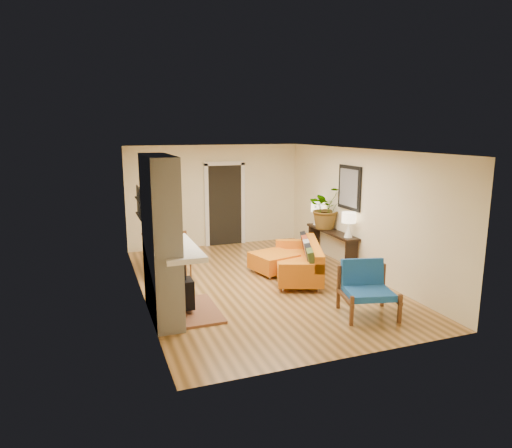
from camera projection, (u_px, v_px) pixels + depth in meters
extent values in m
plane|color=#BA8547|center=(259.00, 283.00, 9.03)|extent=(6.50, 6.50, 0.00)
plane|color=white|center=(260.00, 150.00, 8.51)|extent=(6.50, 6.50, 0.00)
plane|color=#FBF0C4|center=(215.00, 196.00, 11.76)|extent=(4.50, 0.00, 4.50)
plane|color=#FBF0C4|center=(350.00, 264.00, 5.79)|extent=(4.50, 0.00, 4.50)
plane|color=#FBF0C4|center=(140.00, 227.00, 8.01)|extent=(0.00, 6.50, 6.50)
plane|color=#FBF0C4|center=(360.00, 211.00, 9.53)|extent=(0.00, 6.50, 6.50)
cube|color=black|center=(225.00, 205.00, 11.86)|extent=(0.88, 0.06, 2.10)
cube|color=white|center=(207.00, 206.00, 11.69)|extent=(0.10, 0.08, 2.18)
cube|color=white|center=(243.00, 204.00, 12.02)|extent=(0.10, 0.08, 2.18)
cube|color=white|center=(224.00, 163.00, 11.64)|extent=(1.08, 0.08, 0.10)
cube|color=black|center=(349.00, 188.00, 9.80)|extent=(0.04, 0.85, 0.95)
cube|color=slate|center=(348.00, 188.00, 9.79)|extent=(0.01, 0.70, 0.80)
cube|color=black|center=(140.00, 216.00, 8.32)|extent=(0.06, 0.95, 0.02)
cube|color=black|center=(139.00, 200.00, 8.26)|extent=(0.06, 0.95, 0.02)
cube|color=white|center=(159.00, 203.00, 7.05)|extent=(0.42, 1.50, 1.48)
cube|color=white|center=(163.00, 283.00, 7.31)|extent=(0.42, 1.50, 1.12)
cube|color=white|center=(177.00, 248.00, 7.28)|extent=(0.60, 1.68, 0.08)
cube|color=black|center=(176.00, 288.00, 7.41)|extent=(0.03, 0.72, 0.78)
cube|color=brown|center=(195.00, 310.00, 7.59)|extent=(0.75, 1.30, 0.04)
cube|color=black|center=(184.00, 294.00, 7.47)|extent=(0.30, 0.36, 0.48)
cylinder|color=black|center=(183.00, 268.00, 7.38)|extent=(0.10, 0.10, 0.40)
cube|color=gold|center=(174.00, 209.00, 7.15)|extent=(0.04, 0.95, 0.95)
cube|color=silver|center=(175.00, 209.00, 7.15)|extent=(0.01, 0.82, 0.82)
cylinder|color=silver|center=(283.00, 289.00, 8.52)|extent=(0.05, 0.05, 0.09)
cylinder|color=silver|center=(319.00, 290.00, 8.51)|extent=(0.05, 0.05, 0.09)
cylinder|color=silver|center=(280.00, 263.00, 10.23)|extent=(0.05, 0.05, 0.09)
cylinder|color=silver|center=(309.00, 263.00, 10.22)|extent=(0.05, 0.05, 0.09)
cube|color=orange|center=(298.00, 266.00, 9.33)|extent=(1.51, 2.15, 0.28)
cube|color=orange|center=(314.00, 252.00, 9.27)|extent=(0.89, 1.91, 0.33)
cube|color=orange|center=(301.00, 268.00, 8.40)|extent=(0.85, 0.46, 0.19)
cube|color=orange|center=(295.00, 244.00, 10.17)|extent=(0.85, 0.46, 0.19)
cube|color=#3C4D21|center=(311.00, 260.00, 8.52)|extent=(0.31, 0.42, 0.39)
cube|color=black|center=(309.00, 255.00, 8.89)|extent=(0.31, 0.42, 0.39)
cube|color=#9E9E99|center=(308.00, 250.00, 9.26)|extent=(0.31, 0.42, 0.39)
cube|color=#93351A|center=(306.00, 246.00, 9.58)|extent=(0.31, 0.42, 0.39)
cube|color=black|center=(305.00, 241.00, 9.95)|extent=(0.31, 0.42, 0.39)
cylinder|color=silver|center=(270.00, 277.00, 9.25)|extent=(0.05, 0.05, 0.07)
cylinder|color=silver|center=(296.00, 272.00, 9.61)|extent=(0.05, 0.05, 0.07)
cylinder|color=silver|center=(252.00, 269.00, 9.79)|extent=(0.05, 0.05, 0.07)
cylinder|color=silver|center=(277.00, 264.00, 10.15)|extent=(0.05, 0.05, 0.07)
cube|color=orange|center=(274.00, 261.00, 9.66)|extent=(0.99, 0.99, 0.35)
cube|color=brown|center=(345.00, 297.00, 7.34)|extent=(0.24, 0.80, 0.05)
cube|color=brown|center=(352.00, 311.00, 7.02)|extent=(0.07, 0.07, 0.47)
cube|color=brown|center=(339.00, 287.00, 7.68)|extent=(0.07, 0.07, 0.75)
cube|color=brown|center=(391.00, 296.00, 7.43)|extent=(0.24, 0.80, 0.05)
cube|color=brown|center=(400.00, 309.00, 7.10)|extent=(0.07, 0.07, 0.47)
cube|color=brown|center=(383.00, 285.00, 7.76)|extent=(0.07, 0.07, 0.75)
cube|color=#1A42A0|center=(368.00, 293.00, 7.37)|extent=(0.85, 0.82, 0.11)
cube|color=#1A42A0|center=(362.00, 271.00, 7.63)|extent=(0.73, 0.35, 0.44)
cube|color=brown|center=(163.00, 237.00, 9.57)|extent=(0.80, 1.08, 0.04)
cylinder|color=brown|center=(155.00, 262.00, 9.14)|extent=(0.05, 0.05, 0.74)
cylinder|color=brown|center=(183.00, 259.00, 9.38)|extent=(0.05, 0.05, 0.74)
cylinder|color=brown|center=(146.00, 251.00, 9.93)|extent=(0.05, 0.05, 0.74)
cylinder|color=brown|center=(172.00, 249.00, 10.17)|extent=(0.05, 0.05, 0.74)
cube|color=brown|center=(179.00, 258.00, 9.10)|extent=(0.46, 0.46, 0.04)
cube|color=brown|center=(176.00, 243.00, 9.23)|extent=(0.44, 0.07, 0.47)
cylinder|color=brown|center=(173.00, 273.00, 8.92)|extent=(0.04, 0.04, 0.45)
cylinder|color=brown|center=(191.00, 271.00, 9.06)|extent=(0.04, 0.04, 0.45)
cylinder|color=brown|center=(169.00, 268.00, 9.23)|extent=(0.04, 0.04, 0.45)
cylinder|color=brown|center=(186.00, 266.00, 9.38)|extent=(0.04, 0.04, 0.45)
cube|color=brown|center=(164.00, 243.00, 10.30)|extent=(0.46, 0.46, 0.04)
cube|color=brown|center=(165.00, 234.00, 10.06)|extent=(0.44, 0.07, 0.47)
cylinder|color=brown|center=(158.00, 256.00, 10.12)|extent=(0.04, 0.04, 0.45)
cylinder|color=brown|center=(174.00, 254.00, 10.26)|extent=(0.04, 0.04, 0.45)
cylinder|color=brown|center=(155.00, 252.00, 10.43)|extent=(0.04, 0.04, 0.45)
cylinder|color=brown|center=(170.00, 250.00, 10.57)|extent=(0.04, 0.04, 0.45)
cube|color=black|center=(332.00, 232.00, 10.35)|extent=(0.34, 1.85, 0.05)
cube|color=black|center=(351.00, 257.00, 9.64)|extent=(0.30, 0.04, 0.68)
cube|color=black|center=(314.00, 239.00, 11.21)|extent=(0.30, 0.04, 0.68)
cone|color=white|center=(348.00, 230.00, 9.68)|extent=(0.18, 0.18, 0.30)
cylinder|color=white|center=(349.00, 222.00, 9.65)|extent=(0.03, 0.03, 0.06)
cylinder|color=#FFEABF|center=(349.00, 217.00, 9.63)|extent=(0.30, 0.30, 0.22)
cone|color=white|center=(317.00, 218.00, 10.99)|extent=(0.18, 0.18, 0.30)
cylinder|color=white|center=(317.00, 211.00, 10.95)|extent=(0.03, 0.03, 0.06)
cylinder|color=#FFEABF|center=(317.00, 207.00, 10.93)|extent=(0.30, 0.30, 0.22)
imported|color=#1E5919|center=(326.00, 207.00, 10.50)|extent=(0.95, 0.84, 0.98)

